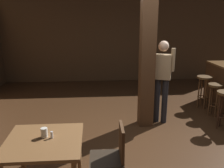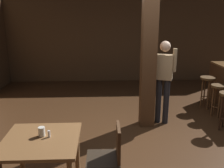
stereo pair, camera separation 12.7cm
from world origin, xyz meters
name	(u,v)px [view 1 (the left image)]	position (x,y,z in m)	size (l,w,h in m)	color
ground_plane	(149,142)	(0.00, 0.00, 0.00)	(10.80, 10.80, 0.00)	#422816
wall_back	(122,40)	(0.00, 4.50, 1.40)	(8.00, 0.10, 2.80)	brown
pillar	(147,58)	(0.08, 0.78, 1.40)	(0.28, 0.28, 2.80)	#4C301C
dining_table	(44,149)	(-1.60, -1.17, 0.61)	(0.93, 0.93, 0.73)	brown
chair_east	(112,155)	(-0.76, -1.21, 0.51)	(0.43, 0.43, 0.89)	#2D2319
napkin_cup	(44,133)	(-1.61, -1.10, 0.80)	(0.08, 0.08, 0.12)	silver
salt_shaker	(52,135)	(-1.51, -1.13, 0.78)	(0.03, 0.03, 0.09)	silver
standing_person	(162,76)	(0.42, 0.87, 1.00)	(0.47, 0.31, 1.72)	tan
bar_stool_mid	(215,92)	(1.72, 1.13, 0.54)	(0.32, 0.32, 0.74)	#4C3319
bar_stool_far	(204,84)	(1.69, 1.65, 0.59)	(0.36, 0.36, 0.79)	#4C3319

